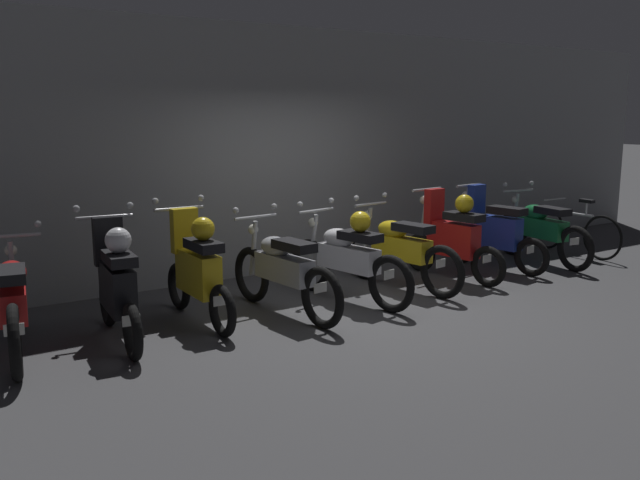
% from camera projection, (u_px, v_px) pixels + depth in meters
% --- Properties ---
extents(ground_plane, '(80.00, 80.00, 0.00)m').
position_uv_depth(ground_plane, '(363.00, 307.00, 7.77)').
color(ground_plane, '#424244').
extents(back_wall, '(16.00, 0.30, 3.32)m').
position_uv_depth(back_wall, '(267.00, 151.00, 9.27)').
color(back_wall, gray).
rests_on(back_wall, ground).
extents(motorbike_slot_0, '(0.60, 1.94, 1.15)m').
position_uv_depth(motorbike_slot_0, '(14.00, 302.00, 6.16)').
color(motorbike_slot_0, black).
rests_on(motorbike_slot_0, ground).
extents(motorbike_slot_1, '(0.59, 1.68, 1.29)m').
position_uv_depth(motorbike_slot_1, '(117.00, 284.00, 6.51)').
color(motorbike_slot_1, black).
rests_on(motorbike_slot_1, ground).
extents(motorbike_slot_2, '(0.59, 1.68, 1.29)m').
position_uv_depth(motorbike_slot_2, '(197.00, 269.00, 7.12)').
color(motorbike_slot_2, black).
rests_on(motorbike_slot_2, ground).
extents(motorbike_slot_3, '(0.59, 1.95, 1.15)m').
position_uv_depth(motorbike_slot_3, '(283.00, 270.00, 7.42)').
color(motorbike_slot_3, black).
rests_on(motorbike_slot_3, ground).
extents(motorbike_slot_4, '(0.61, 1.93, 1.15)m').
position_uv_depth(motorbike_slot_4, '(348.00, 257.00, 7.93)').
color(motorbike_slot_4, black).
rests_on(motorbike_slot_4, ground).
extents(motorbike_slot_5, '(0.59, 1.94, 1.15)m').
position_uv_depth(motorbike_slot_5, '(400.00, 250.00, 8.52)').
color(motorbike_slot_5, black).
rests_on(motorbike_slot_5, ground).
extents(motorbike_slot_6, '(0.56, 1.68, 1.18)m').
position_uv_depth(motorbike_slot_6, '(452.00, 237.00, 9.00)').
color(motorbike_slot_6, black).
rests_on(motorbike_slot_6, ground).
extents(motorbike_slot_7, '(0.56, 1.67, 1.18)m').
position_uv_depth(motorbike_slot_7, '(493.00, 232.00, 9.57)').
color(motorbike_slot_7, black).
rests_on(motorbike_slot_7, ground).
extents(motorbike_slot_8, '(0.59, 1.94, 1.15)m').
position_uv_depth(motorbike_slot_8, '(541.00, 229.00, 9.99)').
color(motorbike_slot_8, black).
rests_on(motorbike_slot_8, ground).
extents(bicycle, '(0.50, 1.73, 0.89)m').
position_uv_depth(bicycle, '(574.00, 231.00, 10.60)').
color(bicycle, black).
rests_on(bicycle, ground).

